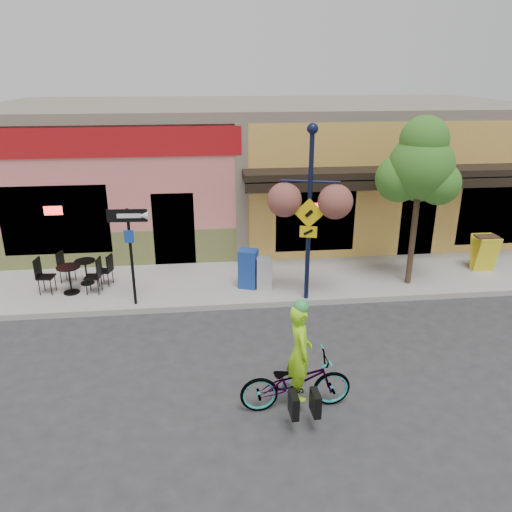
{
  "coord_description": "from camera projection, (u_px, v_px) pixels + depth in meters",
  "views": [
    {
      "loc": [
        -2.15,
        -10.63,
        5.64
      ],
      "look_at": [
        -0.91,
        0.5,
        1.4
      ],
      "focal_mm": 35.0,
      "sensor_mm": 36.0,
      "label": 1
    }
  ],
  "objects": [
    {
      "name": "ground",
      "position": [
        296.0,
        316.0,
        12.1
      ],
      "size": [
        90.0,
        90.0,
        0.0
      ],
      "primitive_type": "plane",
      "color": "#2D2D30",
      "rests_on": "ground"
    },
    {
      "name": "sidewalk",
      "position": [
        283.0,
        280.0,
        13.93
      ],
      "size": [
        24.0,
        3.0,
        0.15
      ],
      "primitive_type": "cube",
      "color": "#9E9B93",
      "rests_on": "ground"
    },
    {
      "name": "curb",
      "position": [
        292.0,
        303.0,
        12.58
      ],
      "size": [
        24.0,
        0.12,
        0.15
      ],
      "primitive_type": "cube",
      "color": "#A8A59E",
      "rests_on": "ground"
    },
    {
      "name": "building",
      "position": [
        260.0,
        166.0,
        18.27
      ],
      "size": [
        18.2,
        8.2,
        4.5
      ],
      "primitive_type": null,
      "color": "#D8716A",
      "rests_on": "ground"
    },
    {
      "name": "bicycle",
      "position": [
        296.0,
        382.0,
        8.67
      ],
      "size": [
        1.98,
        0.75,
        1.03
      ],
      "primitive_type": "imported",
      "rotation": [
        0.0,
        0.0,
        1.6
      ],
      "color": "maroon",
      "rests_on": "ground"
    },
    {
      "name": "cyclist_rider",
      "position": [
        299.0,
        364.0,
        8.55
      ],
      "size": [
        0.44,
        0.65,
        1.74
      ],
      "primitive_type": "imported",
      "rotation": [
        0.0,
        0.0,
        1.6
      ],
      "color": "#9EF419",
      "rests_on": "ground"
    },
    {
      "name": "lamp_post",
      "position": [
        309.0,
        216.0,
        11.92
      ],
      "size": [
        1.48,
        0.89,
        4.34
      ],
      "primitive_type": null,
      "rotation": [
        0.0,
        0.0,
        -0.26
      ],
      "color": "#101734",
      "rests_on": "sidewalk"
    },
    {
      "name": "one_way_sign",
      "position": [
        132.0,
        258.0,
        11.95
      ],
      "size": [
        0.95,
        0.26,
        2.44
      ],
      "primitive_type": null,
      "rotation": [
        0.0,
        0.0,
        -0.06
      ],
      "color": "black",
      "rests_on": "sidewalk"
    },
    {
      "name": "cafe_set_left",
      "position": [
        69.0,
        276.0,
        12.8
      ],
      "size": [
        1.68,
        0.96,
        0.96
      ],
      "primitive_type": null,
      "rotation": [
        0.0,
        0.0,
        -0.1
      ],
      "color": "black",
      "rests_on": "sidewalk"
    },
    {
      "name": "cafe_set_right",
      "position": [
        86.0,
        269.0,
        13.38
      ],
      "size": [
        1.6,
        1.1,
        0.87
      ],
      "primitive_type": null,
      "rotation": [
        0.0,
        0.0,
        -0.28
      ],
      "color": "black",
      "rests_on": "sidewalk"
    },
    {
      "name": "newspaper_box_blue",
      "position": [
        248.0,
        269.0,
        13.16
      ],
      "size": [
        0.58,
        0.55,
        1.04
      ],
      "primitive_type": null,
      "rotation": [
        0.0,
        0.0,
        -0.34
      ],
      "color": "#193C96",
      "rests_on": "sidewalk"
    },
    {
      "name": "newspaper_box_grey",
      "position": [
        264.0,
        273.0,
        13.12
      ],
      "size": [
        0.41,
        0.37,
        0.85
      ],
      "primitive_type": null,
      "rotation": [
        0.0,
        0.0,
        -0.03
      ],
      "color": "#B3B3B3",
      "rests_on": "sidewalk"
    },
    {
      "name": "street_tree",
      "position": [
        417.0,
        203.0,
        12.8
      ],
      "size": [
        1.96,
        1.96,
        4.48
      ],
      "primitive_type": null,
      "rotation": [
        0.0,
        0.0,
        -0.13
      ],
      "color": "#3D7A26",
      "rests_on": "sidewalk"
    },
    {
      "name": "sandwich_board",
      "position": [
        488.0,
        255.0,
        14.1
      ],
      "size": [
        0.62,
        0.46,
        1.04
      ],
      "primitive_type": null,
      "rotation": [
        0.0,
        0.0,
        0.0
      ],
      "color": "yellow",
      "rests_on": "sidewalk"
    }
  ]
}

